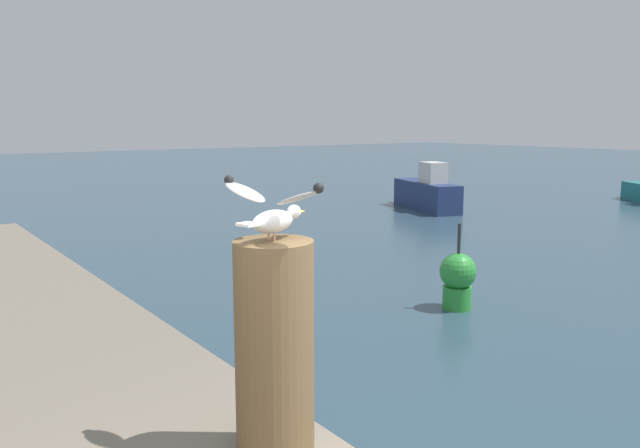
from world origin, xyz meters
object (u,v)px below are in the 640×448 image
Objects in this scene: mooring_post at (274,349)px; boat_navy at (423,192)px; channel_buoy at (458,278)px; seagull at (273,211)px.

boat_navy is (-12.50, 13.37, -1.31)m from mooring_post.
boat_navy is 2.90× the size of channel_buoy.
seagull reaches higher than mooring_post.
boat_navy reaches higher than channel_buoy.
boat_navy is at bearing 133.09° from mooring_post.
seagull is at bearing -54.55° from channel_buoy.
mooring_post is 0.74× the size of channel_buoy.
seagull is 7.37m from channel_buoy.
boat_navy is 11.31m from channel_buoy.
mooring_post is at bearing -46.91° from boat_navy.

